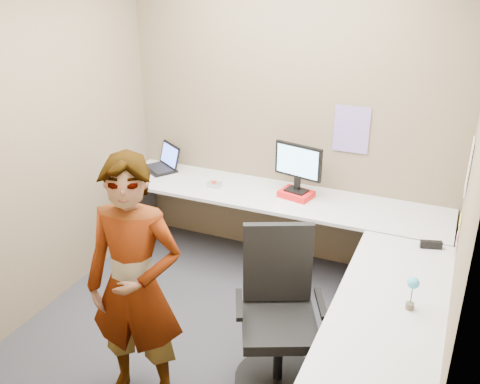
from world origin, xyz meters
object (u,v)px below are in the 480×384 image
at_px(monitor, 298,164).
at_px(office_chair, 278,325).
at_px(desk, 302,251).
at_px(person, 135,286).

relative_size(monitor, office_chair, 0.40).
bearing_deg(desk, office_chair, -84.26).
distance_m(monitor, person, 1.89).
bearing_deg(person, monitor, 66.23).
relative_size(desk, person, 1.80).
bearing_deg(monitor, person, -89.84).
distance_m(office_chair, person, 0.96).
bearing_deg(monitor, office_chair, -63.42).
xyz_separation_m(monitor, person, (-0.42, -1.83, -0.20)).
height_order(desk, office_chair, office_chair).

